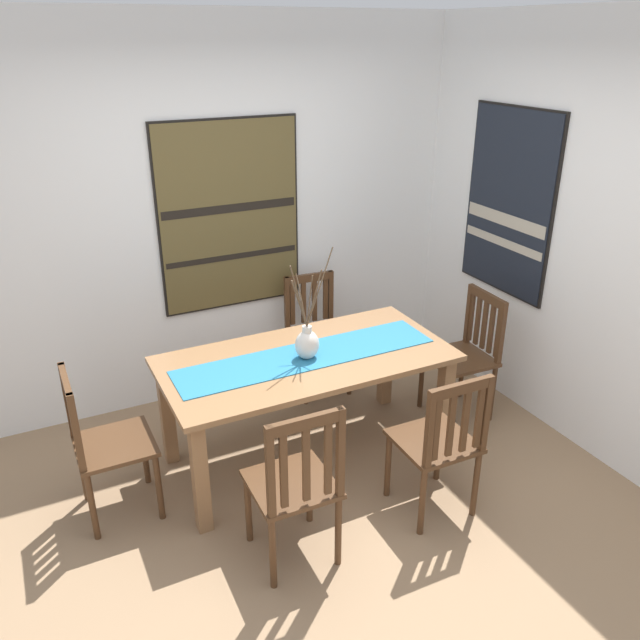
{
  "coord_description": "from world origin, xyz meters",
  "views": [
    {
      "loc": [
        -1.37,
        -2.48,
        2.55
      ],
      "look_at": [
        0.26,
        0.78,
        0.91
      ],
      "focal_mm": 36.0,
      "sensor_mm": 36.0,
      "label": 1
    }
  ],
  "objects_px": {
    "chair_2": "(296,484)",
    "chair_3": "(440,441)",
    "chair_4": "(467,352)",
    "chair_1": "(102,442)",
    "centerpiece_vase": "(307,342)",
    "chair_0": "(316,330)",
    "painting_on_side_wall": "(510,203)",
    "painting_on_back_wall": "(230,216)",
    "dining_table": "(307,372)"
  },
  "relations": [
    {
      "from": "dining_table",
      "to": "chair_4",
      "type": "relative_size",
      "value": 1.95
    },
    {
      "from": "chair_2",
      "to": "chair_0",
      "type": "bearing_deg",
      "value": 60.67
    },
    {
      "from": "chair_0",
      "to": "chair_1",
      "type": "height_order",
      "value": "chair_1"
    },
    {
      "from": "chair_3",
      "to": "centerpiece_vase",
      "type": "bearing_deg",
      "value": 119.23
    },
    {
      "from": "chair_2",
      "to": "chair_3",
      "type": "xyz_separation_m",
      "value": [
        0.87,
        -0.02,
        -0.01
      ]
    },
    {
      "from": "dining_table",
      "to": "chair_0",
      "type": "relative_size",
      "value": 2.02
    },
    {
      "from": "chair_0",
      "to": "painting_on_back_wall",
      "type": "distance_m",
      "value": 1.07
    },
    {
      "from": "dining_table",
      "to": "centerpiece_vase",
      "type": "distance_m",
      "value": 0.22
    },
    {
      "from": "chair_3",
      "to": "dining_table",
      "type": "bearing_deg",
      "value": 118.08
    },
    {
      "from": "chair_4",
      "to": "painting_on_side_wall",
      "type": "relative_size",
      "value": 0.71
    },
    {
      "from": "chair_0",
      "to": "chair_3",
      "type": "bearing_deg",
      "value": -91.09
    },
    {
      "from": "chair_3",
      "to": "chair_2",
      "type": "bearing_deg",
      "value": 178.82
    },
    {
      "from": "chair_2",
      "to": "chair_1",
      "type": "bearing_deg",
      "value": 134.83
    },
    {
      "from": "chair_0",
      "to": "painting_on_side_wall",
      "type": "bearing_deg",
      "value": -26.69
    },
    {
      "from": "chair_1",
      "to": "painting_on_back_wall",
      "type": "bearing_deg",
      "value": 43.04
    },
    {
      "from": "chair_1",
      "to": "painting_on_side_wall",
      "type": "distance_m",
      "value": 3.08
    },
    {
      "from": "chair_3",
      "to": "painting_on_side_wall",
      "type": "relative_size",
      "value": 0.71
    },
    {
      "from": "chair_2",
      "to": "painting_on_side_wall",
      "type": "distance_m",
      "value": 2.53
    },
    {
      "from": "chair_3",
      "to": "painting_on_back_wall",
      "type": "relative_size",
      "value": 0.68
    },
    {
      "from": "chair_4",
      "to": "chair_3",
      "type": "bearing_deg",
      "value": -135.56
    },
    {
      "from": "chair_2",
      "to": "painting_on_back_wall",
      "type": "relative_size",
      "value": 0.71
    },
    {
      "from": "chair_2",
      "to": "painting_on_side_wall",
      "type": "bearing_deg",
      "value": 25.23
    },
    {
      "from": "dining_table",
      "to": "chair_3",
      "type": "height_order",
      "value": "chair_3"
    },
    {
      "from": "dining_table",
      "to": "painting_on_side_wall",
      "type": "height_order",
      "value": "painting_on_side_wall"
    },
    {
      "from": "painting_on_side_wall",
      "to": "chair_1",
      "type": "bearing_deg",
      "value": -176.31
    },
    {
      "from": "centerpiece_vase",
      "to": "chair_0",
      "type": "height_order",
      "value": "centerpiece_vase"
    },
    {
      "from": "chair_0",
      "to": "painting_on_side_wall",
      "type": "xyz_separation_m",
      "value": [
        1.21,
        -0.61,
        0.99
      ]
    },
    {
      "from": "centerpiece_vase",
      "to": "painting_on_back_wall",
      "type": "relative_size",
      "value": 0.49
    },
    {
      "from": "chair_3",
      "to": "chair_1",
      "type": "bearing_deg",
      "value": 153.75
    },
    {
      "from": "dining_table",
      "to": "painting_on_back_wall",
      "type": "relative_size",
      "value": 1.31
    },
    {
      "from": "chair_4",
      "to": "centerpiece_vase",
      "type": "bearing_deg",
      "value": -179.5
    },
    {
      "from": "dining_table",
      "to": "chair_1",
      "type": "relative_size",
      "value": 1.93
    },
    {
      "from": "dining_table",
      "to": "chair_2",
      "type": "relative_size",
      "value": 1.85
    },
    {
      "from": "dining_table",
      "to": "chair_3",
      "type": "bearing_deg",
      "value": -61.92
    },
    {
      "from": "chair_1",
      "to": "chair_2",
      "type": "height_order",
      "value": "chair_2"
    },
    {
      "from": "chair_4",
      "to": "painting_on_side_wall",
      "type": "distance_m",
      "value": 1.09
    },
    {
      "from": "painting_on_side_wall",
      "to": "painting_on_back_wall",
      "type": "bearing_deg",
      "value": 152.45
    },
    {
      "from": "chair_4",
      "to": "chair_1",
      "type": "bearing_deg",
      "value": 179.31
    },
    {
      "from": "chair_4",
      "to": "painting_on_back_wall",
      "type": "bearing_deg",
      "value": 139.3
    },
    {
      "from": "chair_0",
      "to": "painting_on_side_wall",
      "type": "height_order",
      "value": "painting_on_side_wall"
    },
    {
      "from": "chair_0",
      "to": "chair_2",
      "type": "height_order",
      "value": "chair_2"
    },
    {
      "from": "chair_3",
      "to": "painting_on_back_wall",
      "type": "xyz_separation_m",
      "value": [
        -0.5,
        1.93,
        0.87
      ]
    },
    {
      "from": "painting_on_back_wall",
      "to": "painting_on_side_wall",
      "type": "distance_m",
      "value": 1.97
    },
    {
      "from": "painting_on_side_wall",
      "to": "dining_table",
      "type": "bearing_deg",
      "value": -173.07
    },
    {
      "from": "centerpiece_vase",
      "to": "chair_4",
      "type": "relative_size",
      "value": 0.73
    },
    {
      "from": "dining_table",
      "to": "chair_1",
      "type": "xyz_separation_m",
      "value": [
        -1.24,
        0.02,
        -0.14
      ]
    },
    {
      "from": "chair_4",
      "to": "painting_on_side_wall",
      "type": "bearing_deg",
      "value": 26.85
    },
    {
      "from": "chair_2",
      "to": "chair_4",
      "type": "height_order",
      "value": "chair_2"
    },
    {
      "from": "centerpiece_vase",
      "to": "chair_1",
      "type": "height_order",
      "value": "centerpiece_vase"
    },
    {
      "from": "chair_4",
      "to": "chair_2",
      "type": "bearing_deg",
      "value": -155.19
    }
  ]
}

